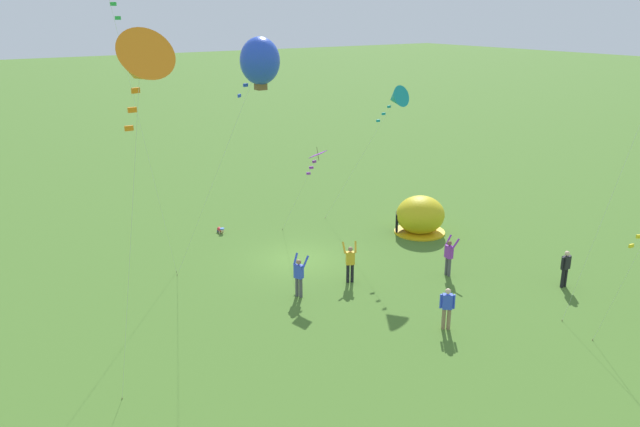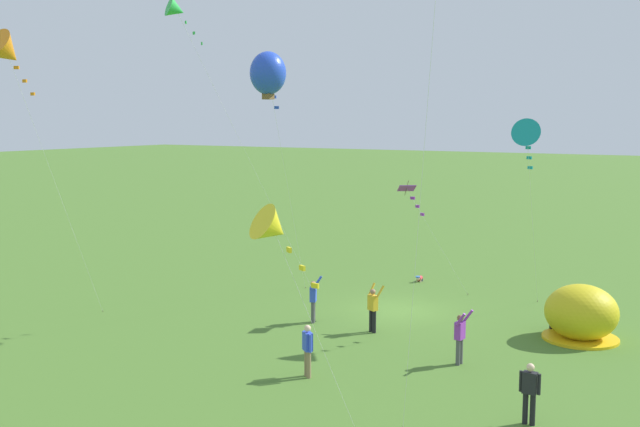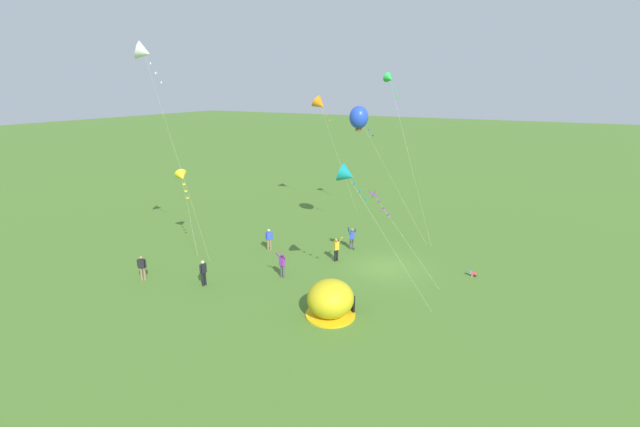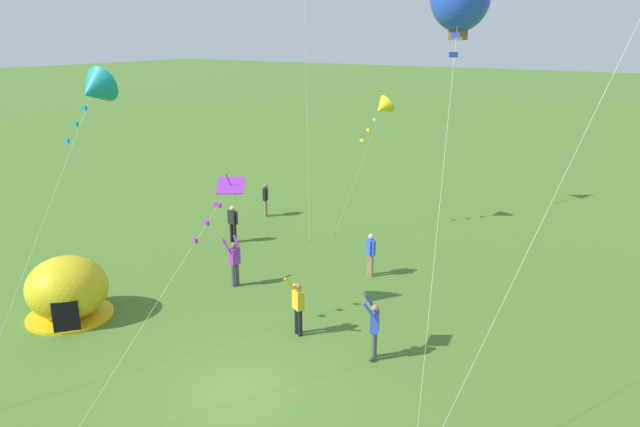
{
  "view_description": "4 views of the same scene",
  "coord_description": "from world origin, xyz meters",
  "px_view_note": "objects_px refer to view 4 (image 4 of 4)",
  "views": [
    {
      "loc": [
        15.18,
        24.42,
        11.85
      ],
      "look_at": [
        0.07,
        2.06,
        2.98
      ],
      "focal_mm": 35.0,
      "sensor_mm": 36.0,
      "label": 1
    },
    {
      "loc": [
        -13.16,
        29.02,
        8.29
      ],
      "look_at": [
        3.37,
        1.06,
        4.13
      ],
      "focal_mm": 42.0,
      "sensor_mm": 36.0,
      "label": 2
    },
    {
      "loc": [
        -26.82,
        -9.08,
        12.37
      ],
      "look_at": [
        -0.15,
        5.16,
        3.33
      ],
      "focal_mm": 24.0,
      "sensor_mm": 36.0,
      "label": 3
    },
    {
      "loc": [
        9.78,
        -11.01,
        9.24
      ],
      "look_at": [
        -0.68,
        5.11,
        3.6
      ],
      "focal_mm": 35.0,
      "sensor_mm": 36.0,
      "label": 4
    }
  ],
  "objects_px": {
    "person_near_tent": "(266,198)",
    "kite_purple": "(222,199)",
    "popup_tent": "(67,289)",
    "person_center_field": "(374,327)",
    "person_flying_kite": "(298,305)",
    "person_with_toddler": "(371,252)",
    "person_arms_raised": "(235,261)",
    "person_strolling": "(233,222)",
    "kite_teal": "(94,90)",
    "kite_yellow": "(382,108)"
  },
  "relations": [
    {
      "from": "person_with_toddler",
      "to": "kite_purple",
      "type": "bearing_deg",
      "value": -88.06
    },
    {
      "from": "person_flying_kite",
      "to": "kite_teal",
      "type": "height_order",
      "value": "kite_teal"
    },
    {
      "from": "person_arms_raised",
      "to": "kite_purple",
      "type": "bearing_deg",
      "value": -50.92
    },
    {
      "from": "kite_yellow",
      "to": "person_near_tent",
      "type": "bearing_deg",
      "value": -163.95
    },
    {
      "from": "popup_tent",
      "to": "person_arms_raised",
      "type": "relative_size",
      "value": 1.49
    },
    {
      "from": "person_arms_raised",
      "to": "kite_teal",
      "type": "xyz_separation_m",
      "value": [
        -0.69,
        -4.94,
        6.63
      ]
    },
    {
      "from": "person_center_field",
      "to": "person_arms_raised",
      "type": "xyz_separation_m",
      "value": [
        -6.97,
        1.98,
        0.0
      ]
    },
    {
      "from": "kite_yellow",
      "to": "person_with_toddler",
      "type": "bearing_deg",
      "value": -65.26
    },
    {
      "from": "popup_tent",
      "to": "kite_purple",
      "type": "relative_size",
      "value": 0.49
    },
    {
      "from": "kite_purple",
      "to": "person_strolling",
      "type": "bearing_deg",
      "value": 130.1
    },
    {
      "from": "person_flying_kite",
      "to": "person_near_tent",
      "type": "relative_size",
      "value": 1.1
    },
    {
      "from": "popup_tent",
      "to": "kite_purple",
      "type": "height_order",
      "value": "kite_purple"
    },
    {
      "from": "kite_yellow",
      "to": "person_strolling",
      "type": "bearing_deg",
      "value": -127.59
    },
    {
      "from": "person_strolling",
      "to": "kite_teal",
      "type": "xyz_separation_m",
      "value": [
        2.68,
        -8.77,
        6.66
      ]
    },
    {
      "from": "person_center_field",
      "to": "person_strolling",
      "type": "relative_size",
      "value": 1.1
    },
    {
      "from": "person_arms_raised",
      "to": "person_center_field",
      "type": "bearing_deg",
      "value": -15.85
    },
    {
      "from": "person_with_toddler",
      "to": "kite_purple",
      "type": "xyz_separation_m",
      "value": [
        0.29,
        -8.69,
        4.15
      ]
    },
    {
      "from": "popup_tent",
      "to": "person_strolling",
      "type": "height_order",
      "value": "popup_tent"
    },
    {
      "from": "person_with_toddler",
      "to": "kite_yellow",
      "type": "height_order",
      "value": "kite_yellow"
    },
    {
      "from": "popup_tent",
      "to": "person_with_toddler",
      "type": "distance_m",
      "value": 11.02
    },
    {
      "from": "person_arms_raised",
      "to": "kite_yellow",
      "type": "distance_m",
      "value": 10.77
    },
    {
      "from": "popup_tent",
      "to": "kite_teal",
      "type": "relative_size",
      "value": 0.34
    },
    {
      "from": "person_near_tent",
      "to": "kite_purple",
      "type": "distance_m",
      "value": 16.18
    },
    {
      "from": "person_center_field",
      "to": "kite_yellow",
      "type": "height_order",
      "value": "kite_yellow"
    },
    {
      "from": "kite_purple",
      "to": "kite_teal",
      "type": "height_order",
      "value": "kite_teal"
    },
    {
      "from": "kite_purple",
      "to": "person_near_tent",
      "type": "bearing_deg",
      "value": 124.1
    },
    {
      "from": "person_strolling",
      "to": "person_center_field",
      "type": "bearing_deg",
      "value": -29.3
    },
    {
      "from": "popup_tent",
      "to": "person_center_field",
      "type": "distance_m",
      "value": 10.36
    },
    {
      "from": "person_flying_kite",
      "to": "person_near_tent",
      "type": "distance_m",
      "value": 13.32
    },
    {
      "from": "popup_tent",
      "to": "person_flying_kite",
      "type": "relative_size",
      "value": 1.49
    },
    {
      "from": "person_near_tent",
      "to": "kite_purple",
      "type": "bearing_deg",
      "value": -55.9
    },
    {
      "from": "person_flying_kite",
      "to": "person_arms_raised",
      "type": "bearing_deg",
      "value": 155.38
    },
    {
      "from": "person_center_field",
      "to": "person_with_toddler",
      "type": "relative_size",
      "value": 1.1
    },
    {
      "from": "person_strolling",
      "to": "kite_purple",
      "type": "relative_size",
      "value": 0.3
    },
    {
      "from": "person_near_tent",
      "to": "kite_teal",
      "type": "distance_m",
      "value": 15.03
    },
    {
      "from": "popup_tent",
      "to": "kite_yellow",
      "type": "distance_m",
      "value": 15.93
    },
    {
      "from": "person_strolling",
      "to": "kite_teal",
      "type": "bearing_deg",
      "value": -73.0
    },
    {
      "from": "kite_teal",
      "to": "kite_yellow",
      "type": "xyz_separation_m",
      "value": [
        1.75,
        14.52,
        -1.83
      ]
    },
    {
      "from": "kite_teal",
      "to": "person_arms_raised",
      "type": "bearing_deg",
      "value": 82.08
    },
    {
      "from": "person_strolling",
      "to": "kite_purple",
      "type": "distance_m",
      "value": 12.29
    },
    {
      "from": "kite_purple",
      "to": "popup_tent",
      "type": "bearing_deg",
      "value": -179.48
    },
    {
      "from": "kite_purple",
      "to": "kite_yellow",
      "type": "bearing_deg",
      "value": 101.67
    },
    {
      "from": "popup_tent",
      "to": "person_with_toddler",
      "type": "xyz_separation_m",
      "value": [
        6.69,
        8.75,
        -0.03
      ]
    },
    {
      "from": "person_near_tent",
      "to": "person_with_toddler",
      "type": "relative_size",
      "value": 1.0
    },
    {
      "from": "person_flying_kite",
      "to": "kite_teal",
      "type": "bearing_deg",
      "value": -148.77
    },
    {
      "from": "person_near_tent",
      "to": "kite_teal",
      "type": "relative_size",
      "value": 0.21
    },
    {
      "from": "person_flying_kite",
      "to": "person_with_toddler",
      "type": "relative_size",
      "value": 1.1
    },
    {
      "from": "person_flying_kite",
      "to": "kite_yellow",
      "type": "height_order",
      "value": "kite_yellow"
    },
    {
      "from": "person_flying_kite",
      "to": "person_with_toddler",
      "type": "bearing_deg",
      "value": 94.74
    },
    {
      "from": "person_center_field",
      "to": "person_near_tent",
      "type": "relative_size",
      "value": 1.1
    }
  ]
}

